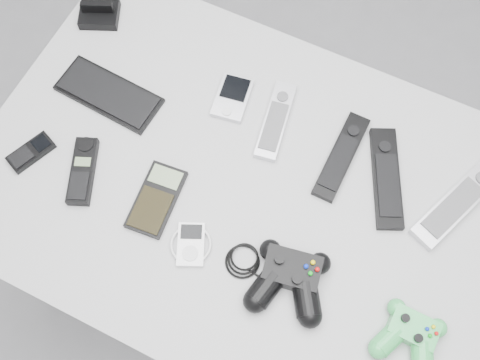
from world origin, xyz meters
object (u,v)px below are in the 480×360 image
at_px(pda, 232,98).
at_px(mp3_player, 191,244).
at_px(desk, 259,203).
at_px(remote_black_b, 386,178).
at_px(controller_green, 411,335).
at_px(cordless_handset, 83,171).
at_px(calculator, 156,199).
at_px(mobile_phone, 31,152).
at_px(pda_keyboard, 109,94).
at_px(remote_silver_b, 459,202).
at_px(remote_black_a, 341,156).
at_px(remote_silver_a, 276,120).
at_px(controller_black, 290,277).

distance_m(pda, mp3_player, 0.34).
distance_m(desk, remote_black_b, 0.28).
bearing_deg(controller_green, cordless_handset, 179.68).
xyz_separation_m(desk, controller_green, (0.37, -0.14, 0.09)).
height_order(pda, calculator, pda).
bearing_deg(cordless_handset, pda, 32.30).
bearing_deg(mobile_phone, calculator, 27.36).
height_order(pda_keyboard, controller_green, controller_green).
bearing_deg(remote_silver_b, mp3_player, -123.08).
distance_m(desk, remote_silver_b, 0.41).
distance_m(remote_black_a, controller_green, 0.38).
xyz_separation_m(pda, controller_green, (0.52, -0.31, 0.01)).
bearing_deg(cordless_handset, remote_silver_a, 19.10).
bearing_deg(remote_silver_a, pda_keyboard, -174.10).
height_order(remote_black_b, cordless_handset, cordless_handset).
bearing_deg(remote_black_b, mobile_phone, 176.66).
relative_size(pda, cordless_handset, 0.74).
distance_m(pda, remote_silver_a, 0.11).
xyz_separation_m(pda_keyboard, controller_green, (0.77, -0.20, 0.01)).
relative_size(pda, controller_green, 0.82).
relative_size(remote_black_b, controller_black, 0.86).
relative_size(remote_silver_a, remote_black_a, 0.91).
xyz_separation_m(remote_silver_a, remote_silver_b, (0.41, -0.01, 0.00)).
xyz_separation_m(mobile_phone, controller_black, (0.60, -0.01, 0.02)).
distance_m(pda, mobile_phone, 0.45).
xyz_separation_m(desk, remote_silver_a, (-0.04, 0.16, 0.08)).
bearing_deg(controller_green, desk, 160.33).
distance_m(remote_black_b, remote_silver_b, 0.15).
distance_m(pda_keyboard, remote_black_b, 0.63).
bearing_deg(calculator, desk, 25.31).
relative_size(remote_black_a, controller_black, 0.80).
bearing_deg(remote_black_a, controller_black, -87.65).
relative_size(pda_keyboard, remote_black_b, 1.04).
height_order(desk, pda, pda).
distance_m(pda, remote_black_a, 0.27).
height_order(remote_black_a, mp3_player, remote_black_a).
relative_size(remote_black_b, calculator, 1.45).
relative_size(desk, cordless_handset, 8.12).
relative_size(cordless_handset, calculator, 0.96).
height_order(pda_keyboard, mobile_phone, mobile_phone).
height_order(desk, calculator, calculator).
bearing_deg(remote_black_a, desk, -129.11).
xyz_separation_m(desk, calculator, (-0.18, -0.11, 0.08)).
xyz_separation_m(desk, remote_black_a, (0.12, 0.14, 0.08)).
bearing_deg(controller_black, controller_green, -10.27).
relative_size(remote_black_b, mp3_player, 2.53).
relative_size(mobile_phone, cordless_handset, 0.67).
xyz_separation_m(pda, remote_black_a, (0.27, -0.03, 0.00)).
distance_m(remote_silver_b, controller_black, 0.38).
relative_size(mp3_player, controller_green, 0.67).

